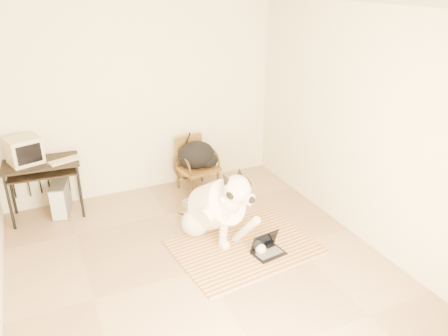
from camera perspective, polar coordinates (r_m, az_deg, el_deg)
floor at (r=4.93m, az=-2.80°, el=-13.08°), size 4.50×4.50×0.00m
ceiling at (r=3.95m, az=-3.62°, el=20.00°), size 4.50×4.50×0.00m
wall_back at (r=6.31m, az=-10.81°, el=8.65°), size 4.50×0.00×4.50m
wall_front at (r=2.58m, az=16.36°, el=-16.05°), size 4.50×0.00×4.50m
wall_right at (r=5.28m, az=17.55°, el=4.94°), size 0.00×4.50×4.50m
rug at (r=5.28m, az=2.61°, el=-10.15°), size 1.73×1.40×0.02m
dog at (r=5.26m, az=-0.94°, el=-5.20°), size 0.78×1.31×1.03m
laptop at (r=5.14m, az=5.64°, el=-10.37°), size 0.39×0.31×0.25m
computer_desk at (r=6.08m, az=-22.68°, el=-0.27°), size 0.96×0.57×0.78m
crt_monitor at (r=6.04m, az=-24.66°, el=2.11°), size 0.47×0.46×0.34m
desk_keyboard at (r=5.95m, az=-20.08°, el=0.92°), size 0.42×0.26×0.03m
pc_tower at (r=6.27m, az=-20.55°, el=-3.74°), size 0.30×0.50×0.43m
rattan_chair at (r=6.48m, az=-3.70°, el=0.50°), size 0.61×0.59×0.79m
backpack at (r=6.37m, az=-3.40°, el=1.57°), size 0.58×0.46×0.41m
sneaker_left at (r=6.06m, az=-4.18°, el=-4.93°), size 0.21×0.32×0.10m
sneaker_right at (r=5.96m, az=-0.63°, el=-5.44°), size 0.16×0.30×0.10m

